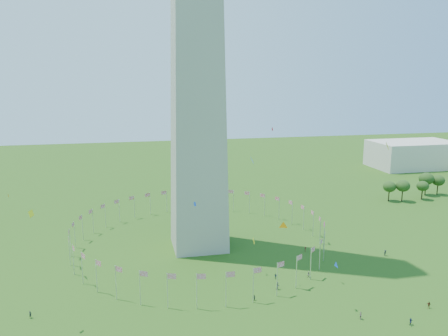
# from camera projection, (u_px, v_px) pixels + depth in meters

# --- Properties ---
(ground) EXTENTS (600.00, 600.00, 0.00)m
(ground) POSITION_uv_depth(u_px,v_px,m) (236.00, 330.00, 95.30)
(ground) COLOR #214710
(ground) RESTS_ON ground
(flag_ring) EXTENTS (80.24, 80.24, 9.00)m
(flag_ring) POSITION_uv_depth(u_px,v_px,m) (199.00, 233.00, 142.22)
(flag_ring) COLOR silver
(flag_ring) RESTS_ON ground
(gov_building_east_a) EXTENTS (50.00, 30.00, 16.00)m
(gov_building_east_a) POSITION_uv_depth(u_px,v_px,m) (413.00, 154.00, 268.88)
(gov_building_east_a) COLOR beige
(gov_building_east_a) RESTS_ON ground
(crowd) EXTENTS (100.89, 70.43, 1.99)m
(crowd) POSITION_uv_depth(u_px,v_px,m) (307.00, 312.00, 100.81)
(crowd) COLOR black
(crowd) RESTS_ON ground
(kites_aloft) EXTENTS (115.73, 70.33, 36.96)m
(kites_aloft) POSITION_uv_depth(u_px,v_px,m) (240.00, 220.00, 110.53)
(kites_aloft) COLOR orange
(kites_aloft) RESTS_ON ground
(tree_line_east) EXTENTS (52.94, 15.60, 10.56)m
(tree_line_east) POSITION_uv_depth(u_px,v_px,m) (432.00, 188.00, 200.44)
(tree_line_east) COLOR #2D541C
(tree_line_east) RESTS_ON ground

